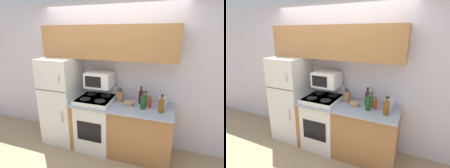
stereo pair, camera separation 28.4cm
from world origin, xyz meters
TOP-DOWN VIEW (x-y plane):
  - ground_plane at (0.00, 0.00)m, footprint 12.00×12.00m
  - wall_back at (0.00, 0.68)m, footprint 8.00×0.05m
  - lower_cabinets at (0.31, 0.31)m, footprint 1.70×0.66m
  - refrigerator at (-0.85, 0.32)m, footprint 0.62×0.67m
  - upper_cabinets at (0.00, 0.48)m, footprint 2.32×0.34m
  - stove at (-0.14, 0.30)m, footprint 0.61×0.64m
  - microwave at (-0.12, 0.41)m, footprint 0.45×0.38m
  - knife_block at (0.26, 0.43)m, footprint 0.09×0.09m
  - bowl at (0.44, 0.32)m, footprint 0.18×0.18m
  - bottle_olive_oil at (0.71, 0.37)m, footprint 0.06×0.06m
  - bottle_wine_red at (0.61, 0.46)m, footprint 0.08×0.08m
  - bottle_hot_sauce at (0.78, 0.33)m, footprint 0.05×0.05m
  - bottle_whiskey at (0.96, 0.21)m, footprint 0.08×0.08m
  - bottle_wine_green at (0.68, 0.25)m, footprint 0.08×0.08m
  - kettle at (0.97, 0.37)m, footprint 0.14×0.14m

SIDE VIEW (x-z plane):
  - ground_plane at x=0.00m, z-range 0.00..0.00m
  - lower_cabinets at x=0.31m, z-range 0.00..0.88m
  - stove at x=-0.14m, z-range -0.07..1.05m
  - refrigerator at x=-0.85m, z-range 0.00..1.61m
  - bowl at x=0.44m, z-range 0.89..0.95m
  - bottle_hot_sauce at x=0.78m, z-range 0.86..1.06m
  - knife_block at x=0.26m, z-range 0.86..1.10m
  - bottle_olive_oil at x=0.71m, z-range 0.86..1.12m
  - kettle at x=0.97m, z-range 0.87..1.10m
  - bottle_whiskey at x=0.96m, z-range 0.85..1.13m
  - bottle_wine_red at x=0.61m, z-range 0.85..1.15m
  - bottle_wine_green at x=0.68m, z-range 0.85..1.15m
  - microwave at x=-0.12m, z-range 1.12..1.38m
  - wall_back at x=0.00m, z-range 0.00..2.55m
  - upper_cabinets at x=0.00m, z-range 1.61..2.16m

